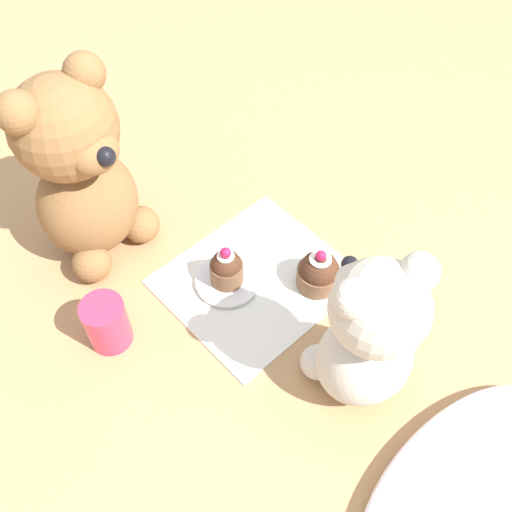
{
  "coord_description": "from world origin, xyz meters",
  "views": [
    {
      "loc": [
        0.32,
        0.34,
        0.67
      ],
      "look_at": [
        0.0,
        0.0,
        0.06
      ],
      "focal_mm": 42.0,
      "sensor_mm": 36.0,
      "label": 1
    }
  ],
  "objects_px": {
    "juice_glass": "(107,323)",
    "saucer_plate": "(227,280)",
    "cupcake_near_tan_bear": "(227,268)",
    "teddy_bear_tan": "(80,172)",
    "teddy_bear_cream": "(369,335)",
    "cupcake_near_cream_bear": "(319,272)"
  },
  "relations": [
    {
      "from": "teddy_bear_cream",
      "to": "cupcake_near_tan_bear",
      "type": "distance_m",
      "value": 0.23
    },
    {
      "from": "teddy_bear_tan",
      "to": "saucer_plate",
      "type": "relative_size",
      "value": 3.25
    },
    {
      "from": "cupcake_near_tan_bear",
      "to": "juice_glass",
      "type": "relative_size",
      "value": 0.91
    },
    {
      "from": "teddy_bear_tan",
      "to": "juice_glass",
      "type": "bearing_deg",
      "value": -126.21
    },
    {
      "from": "juice_glass",
      "to": "teddy_bear_tan",
      "type": "bearing_deg",
      "value": -119.59
    },
    {
      "from": "teddy_bear_cream",
      "to": "teddy_bear_tan",
      "type": "xyz_separation_m",
      "value": [
        0.1,
        -0.39,
        0.03
      ]
    },
    {
      "from": "saucer_plate",
      "to": "cupcake_near_tan_bear",
      "type": "relative_size",
      "value": 1.32
    },
    {
      "from": "cupcake_near_cream_bear",
      "to": "cupcake_near_tan_bear",
      "type": "relative_size",
      "value": 1.0
    },
    {
      "from": "teddy_bear_tan",
      "to": "cupcake_near_tan_bear",
      "type": "distance_m",
      "value": 0.22
    },
    {
      "from": "teddy_bear_cream",
      "to": "cupcake_near_tan_bear",
      "type": "bearing_deg",
      "value": -66.25
    },
    {
      "from": "teddy_bear_cream",
      "to": "juice_glass",
      "type": "relative_size",
      "value": 3.19
    },
    {
      "from": "cupcake_near_tan_bear",
      "to": "cupcake_near_cream_bear",
      "type": "bearing_deg",
      "value": 136.79
    },
    {
      "from": "juice_glass",
      "to": "saucer_plate",
      "type": "bearing_deg",
      "value": 167.05
    },
    {
      "from": "cupcake_near_tan_bear",
      "to": "juice_glass",
      "type": "bearing_deg",
      "value": -12.95
    },
    {
      "from": "juice_glass",
      "to": "cupcake_near_tan_bear",
      "type": "bearing_deg",
      "value": 167.05
    },
    {
      "from": "cupcake_near_cream_bear",
      "to": "cupcake_near_tan_bear",
      "type": "xyz_separation_m",
      "value": [
        0.09,
        -0.08,
        0.01
      ]
    },
    {
      "from": "teddy_bear_cream",
      "to": "cupcake_near_tan_bear",
      "type": "relative_size",
      "value": 3.5
    },
    {
      "from": "cupcake_near_cream_bear",
      "to": "saucer_plate",
      "type": "height_order",
      "value": "cupcake_near_cream_bear"
    },
    {
      "from": "cupcake_near_cream_bear",
      "to": "saucer_plate",
      "type": "relative_size",
      "value": 0.76
    },
    {
      "from": "teddy_bear_tan",
      "to": "juice_glass",
      "type": "height_order",
      "value": "teddy_bear_tan"
    },
    {
      "from": "teddy_bear_cream",
      "to": "juice_glass",
      "type": "distance_m",
      "value": 0.32
    },
    {
      "from": "cupcake_near_cream_bear",
      "to": "juice_glass",
      "type": "distance_m",
      "value": 0.28
    }
  ]
}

